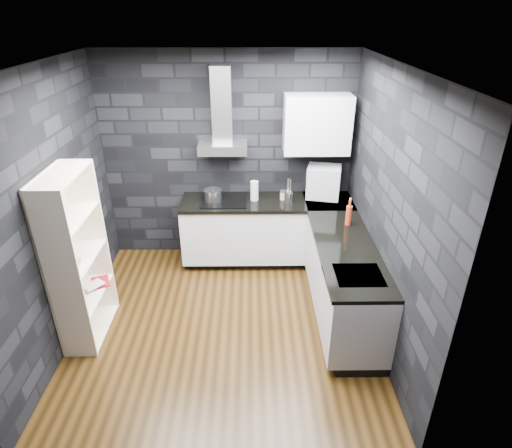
{
  "coord_description": "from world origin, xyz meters",
  "views": [
    {
      "loc": [
        0.3,
        -3.71,
        3.15
      ],
      "look_at": [
        0.35,
        0.45,
        1.0
      ],
      "focal_mm": 30.0,
      "sensor_mm": 36.0,
      "label": 1
    }
  ],
  "objects_px": {
    "utensil_crock": "(288,197)",
    "red_bottle": "(349,215)",
    "storage_jar": "(283,196)",
    "bookshelf": "(78,259)",
    "glass_vase": "(254,191)",
    "pot": "(213,195)",
    "appliance_garage": "(323,182)",
    "fruit_bowl": "(72,264)"
  },
  "relations": [
    {
      "from": "utensil_crock",
      "to": "glass_vase",
      "type": "bearing_deg",
      "value": 169.73
    },
    {
      "from": "red_bottle",
      "to": "bookshelf",
      "type": "bearing_deg",
      "value": -165.81
    },
    {
      "from": "pot",
      "to": "appliance_garage",
      "type": "height_order",
      "value": "appliance_garage"
    },
    {
      "from": "red_bottle",
      "to": "fruit_bowl",
      "type": "xyz_separation_m",
      "value": [
        -2.82,
        -0.86,
        -0.08
      ]
    },
    {
      "from": "storage_jar",
      "to": "bookshelf",
      "type": "height_order",
      "value": "bookshelf"
    },
    {
      "from": "glass_vase",
      "to": "utensil_crock",
      "type": "xyz_separation_m",
      "value": [
        0.43,
        -0.08,
        -0.06
      ]
    },
    {
      "from": "bookshelf",
      "to": "glass_vase",
      "type": "bearing_deg",
      "value": 33.1
    },
    {
      "from": "red_bottle",
      "to": "bookshelf",
      "type": "distance_m",
      "value": 2.91
    },
    {
      "from": "pot",
      "to": "glass_vase",
      "type": "xyz_separation_m",
      "value": [
        0.53,
        0.03,
        0.05
      ]
    },
    {
      "from": "utensil_crock",
      "to": "red_bottle",
      "type": "relative_size",
      "value": 0.6
    },
    {
      "from": "bookshelf",
      "to": "fruit_bowl",
      "type": "relative_size",
      "value": 9.33
    },
    {
      "from": "glass_vase",
      "to": "appliance_garage",
      "type": "relative_size",
      "value": 0.62
    },
    {
      "from": "storage_jar",
      "to": "utensil_crock",
      "type": "height_order",
      "value": "utensil_crock"
    },
    {
      "from": "red_bottle",
      "to": "utensil_crock",
      "type": "bearing_deg",
      "value": 135.4
    },
    {
      "from": "fruit_bowl",
      "to": "red_bottle",
      "type": "bearing_deg",
      "value": 16.86
    },
    {
      "from": "storage_jar",
      "to": "red_bottle",
      "type": "bearing_deg",
      "value": -46.09
    },
    {
      "from": "bookshelf",
      "to": "fruit_bowl",
      "type": "distance_m",
      "value": 0.15
    },
    {
      "from": "glass_vase",
      "to": "bookshelf",
      "type": "xyz_separation_m",
      "value": [
        -1.76,
        -1.42,
        -0.13
      ]
    },
    {
      "from": "glass_vase",
      "to": "red_bottle",
      "type": "height_order",
      "value": "glass_vase"
    },
    {
      "from": "utensil_crock",
      "to": "red_bottle",
      "type": "bearing_deg",
      "value": -44.6
    },
    {
      "from": "glass_vase",
      "to": "utensil_crock",
      "type": "distance_m",
      "value": 0.44
    },
    {
      "from": "glass_vase",
      "to": "appliance_garage",
      "type": "bearing_deg",
      "value": 3.31
    },
    {
      "from": "glass_vase",
      "to": "fruit_bowl",
      "type": "height_order",
      "value": "glass_vase"
    },
    {
      "from": "fruit_bowl",
      "to": "storage_jar",
      "type": "bearing_deg",
      "value": 36.41
    },
    {
      "from": "glass_vase",
      "to": "fruit_bowl",
      "type": "xyz_separation_m",
      "value": [
        -1.76,
        -1.56,
        -0.09
      ]
    },
    {
      "from": "storage_jar",
      "to": "glass_vase",
      "type": "bearing_deg",
      "value": -177.65
    },
    {
      "from": "pot",
      "to": "utensil_crock",
      "type": "xyz_separation_m",
      "value": [
        0.96,
        -0.05,
        -0.01
      ]
    },
    {
      "from": "appliance_garage",
      "to": "fruit_bowl",
      "type": "height_order",
      "value": "appliance_garage"
    },
    {
      "from": "pot",
      "to": "utensil_crock",
      "type": "height_order",
      "value": "pot"
    },
    {
      "from": "storage_jar",
      "to": "fruit_bowl",
      "type": "xyz_separation_m",
      "value": [
        -2.13,
        -1.57,
        -0.01
      ]
    },
    {
      "from": "appliance_garage",
      "to": "red_bottle",
      "type": "bearing_deg",
      "value": -64.28
    },
    {
      "from": "utensil_crock",
      "to": "red_bottle",
      "type": "xyz_separation_m",
      "value": [
        0.63,
        -0.62,
        0.05
      ]
    },
    {
      "from": "pot",
      "to": "appliance_garage",
      "type": "relative_size",
      "value": 0.53
    },
    {
      "from": "red_bottle",
      "to": "appliance_garage",
      "type": "bearing_deg",
      "value": 103.4
    },
    {
      "from": "pot",
      "to": "storage_jar",
      "type": "relative_size",
      "value": 2.1
    },
    {
      "from": "pot",
      "to": "red_bottle",
      "type": "bearing_deg",
      "value": -23.02
    },
    {
      "from": "appliance_garage",
      "to": "glass_vase",
      "type": "bearing_deg",
      "value": -164.37
    },
    {
      "from": "pot",
      "to": "fruit_bowl",
      "type": "distance_m",
      "value": 1.97
    },
    {
      "from": "pot",
      "to": "bookshelf",
      "type": "distance_m",
      "value": 1.86
    },
    {
      "from": "glass_vase",
      "to": "fruit_bowl",
      "type": "bearing_deg",
      "value": -138.5
    },
    {
      "from": "storage_jar",
      "to": "bookshelf",
      "type": "relative_size",
      "value": 0.06
    },
    {
      "from": "storage_jar",
      "to": "appliance_garage",
      "type": "bearing_deg",
      "value": 4.0
    }
  ]
}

